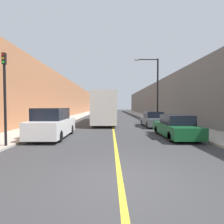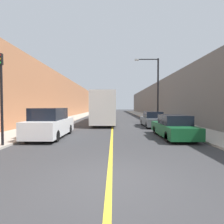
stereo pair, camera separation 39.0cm
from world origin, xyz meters
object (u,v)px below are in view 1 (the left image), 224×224
bus (105,107)px  car_right_mid (153,120)px  car_right_near (175,127)px  traffic_light (5,96)px  parked_suv_left (53,124)px  street_lamp_left (1,54)px  street_lamp_right (155,86)px

bus → car_right_mid: (4.91, -4.05, -1.21)m
car_right_near → traffic_light: bearing=-163.6°
bus → traffic_light: bearing=-109.3°
bus → car_right_mid: 6.48m
bus → car_right_near: 11.38m
parked_suv_left → bus: bearing=72.8°
bus → street_lamp_left: (-4.37, -13.48, 2.54)m
car_right_near → street_lamp_right: bearing=82.9°
parked_suv_left → car_right_mid: size_ratio=1.03×
car_right_near → car_right_mid: bearing=90.1°
bus → car_right_near: bus is taller
bus → car_right_near: bearing=-64.2°
bus → street_lamp_left: bearing=-108.0°
street_lamp_left → street_lamp_right: 16.99m
car_right_mid → traffic_light: bearing=-136.7°
traffic_light → car_right_near: bearing=16.4°
street_lamp_left → traffic_light: bearing=109.0°
bus → car_right_mid: size_ratio=2.58×
street_lamp_left → street_lamp_right: (10.54, 13.33, 0.12)m
car_right_near → traffic_light: (-9.47, -2.78, 1.90)m
car_right_near → traffic_light: 10.05m
parked_suv_left → car_right_near: bearing=-0.0°
parked_suv_left → street_lamp_left: bearing=-110.4°
bus → street_lamp_right: bearing=-1.4°
car_right_mid → traffic_light: traffic_light is taller
bus → parked_suv_left: size_ratio=2.50×
street_lamp_left → street_lamp_right: street_lamp_right is taller
bus → parked_suv_left: bearing=-107.2°
street_lamp_left → traffic_light: 1.94m
street_lamp_right → traffic_light: street_lamp_right is taller
car_right_mid → street_lamp_left: size_ratio=0.62×
street_lamp_left → traffic_light: size_ratio=1.65×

